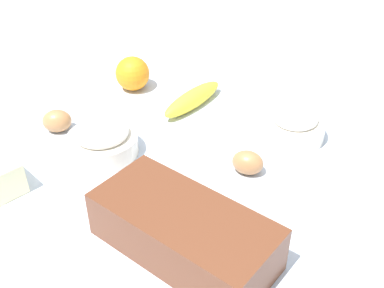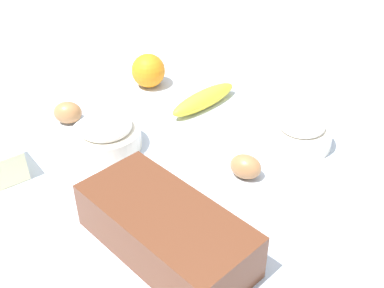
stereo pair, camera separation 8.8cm
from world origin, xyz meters
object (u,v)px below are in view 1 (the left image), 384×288
(loaf_pan, at_px, (184,231))
(egg_beside_bowl, at_px, (248,163))
(sugar_bowl, at_px, (294,125))
(egg_near_butter, at_px, (57,121))
(orange_fruit, at_px, (132,73))
(flour_bowl, at_px, (102,140))
(banana, at_px, (193,99))

(loaf_pan, xyz_separation_m, egg_beside_bowl, (0.04, -0.22, -0.02))
(sugar_bowl, relative_size, egg_near_butter, 2.06)
(sugar_bowl, height_order, orange_fruit, orange_fruit)
(orange_fruit, relative_size, egg_beside_bowl, 1.39)
(orange_fruit, height_order, egg_beside_bowl, orange_fruit)
(sugar_bowl, distance_m, orange_fruit, 0.41)
(flour_bowl, height_order, orange_fruit, orange_fruit)
(flour_bowl, height_order, egg_beside_bowl, flour_bowl)
(banana, bearing_deg, egg_beside_bowl, 152.58)
(flour_bowl, xyz_separation_m, egg_beside_bowl, (-0.25, -0.13, -0.01))
(orange_fruit, bearing_deg, banana, -170.65)
(banana, height_order, egg_near_butter, egg_near_butter)
(egg_near_butter, height_order, egg_beside_bowl, egg_near_butter)
(flour_bowl, height_order, sugar_bowl, flour_bowl)
(egg_beside_bowl, bearing_deg, sugar_bowl, -92.48)
(sugar_bowl, distance_m, banana, 0.24)
(orange_fruit, xyz_separation_m, egg_near_butter, (-0.01, 0.23, -0.02))
(loaf_pan, xyz_separation_m, egg_near_butter, (0.42, -0.08, -0.02))
(egg_beside_bowl, bearing_deg, banana, -27.42)
(banana, bearing_deg, sugar_bowl, -171.73)
(orange_fruit, bearing_deg, loaf_pan, 143.99)
(flour_bowl, height_order, egg_near_butter, flour_bowl)
(loaf_pan, distance_m, orange_fruit, 0.53)
(flour_bowl, xyz_separation_m, egg_near_butter, (0.13, 0.01, -0.01))
(orange_fruit, relative_size, egg_near_butter, 1.35)
(egg_near_butter, xyz_separation_m, egg_beside_bowl, (-0.38, -0.14, -0.00))
(orange_fruit, xyz_separation_m, egg_beside_bowl, (-0.40, 0.09, -0.02))
(banana, height_order, egg_beside_bowl, egg_beside_bowl)
(orange_fruit, bearing_deg, sugar_bowl, -171.29)
(sugar_bowl, xyz_separation_m, orange_fruit, (0.40, 0.06, 0.01))
(flour_bowl, bearing_deg, egg_near_butter, 2.84)
(loaf_pan, relative_size, orange_fruit, 3.47)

